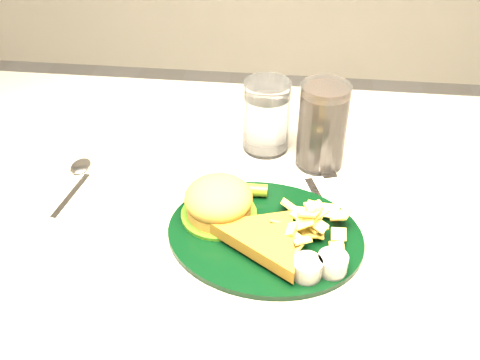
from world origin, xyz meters
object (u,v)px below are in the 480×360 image
object	(u,v)px
table	(226,345)
fork_napkin	(323,203)
water_glass	(266,116)
cola_glass	(322,126)
dinner_plate	(265,220)

from	to	relation	value
table	fork_napkin	bearing A→B (deg)	0.63
table	water_glass	xyz separation A→B (m)	(0.06, 0.16, 0.44)
fork_napkin	water_glass	bearing A→B (deg)	104.39
table	cola_glass	bearing A→B (deg)	38.44
dinner_plate	cola_glass	bearing A→B (deg)	77.67
cola_glass	fork_napkin	bearing A→B (deg)	-86.88
table	fork_napkin	world-z (taller)	fork_napkin
table	water_glass	distance (m)	0.47
dinner_plate	water_glass	distance (m)	0.24
dinner_plate	water_glass	bearing A→B (deg)	103.37
table	dinner_plate	distance (m)	0.42
water_glass	cola_glass	world-z (taller)	cola_glass
table	fork_napkin	xyz separation A→B (m)	(0.16, 0.00, 0.38)
dinner_plate	cola_glass	distance (m)	0.22
dinner_plate	table	bearing A→B (deg)	142.40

